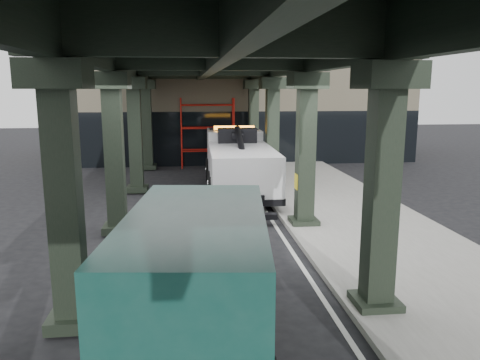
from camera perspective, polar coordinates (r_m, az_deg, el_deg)
ground at (r=13.40m, az=-1.10°, el=-8.59°), size 90.00×90.00×0.00m
sidewalk at (r=16.24m, az=14.30°, el=-5.13°), size 5.00×40.00×0.15m
lane_stripe at (r=15.51m, az=4.50°, el=-5.84°), size 0.12×38.00×0.01m
viaduct at (r=14.62m, az=-3.55°, el=14.79°), size 7.40×32.00×6.40m
building at (r=32.72m, az=-0.89°, el=10.16°), size 22.00×10.00×8.00m
scaffolding at (r=27.34m, az=-3.99°, el=5.99°), size 3.08×0.88×4.00m
tow_truck at (r=20.46m, az=-0.27°, el=2.41°), size 2.84×9.01×2.93m
towed_van at (r=8.33m, az=-5.08°, el=-11.32°), size 3.04×6.36×2.49m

